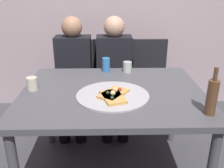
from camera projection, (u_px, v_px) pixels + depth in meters
dining_table at (112, 100)px, 1.83m from camera, size 1.31×1.03×0.74m
pizza_tray at (112, 95)px, 1.70m from camera, size 0.50×0.50×0.01m
pizza_slice_last at (114, 93)px, 1.70m from camera, size 0.23×0.25×0.05m
pizza_slice_extra at (113, 97)px, 1.64m from camera, size 0.19×0.25×0.05m
wine_bottle at (212, 97)px, 1.43m from camera, size 0.06×0.06×0.29m
tumbler_near at (127, 67)px, 2.16m from camera, size 0.08×0.08×0.09m
tumbler_far at (32, 84)px, 1.79m from camera, size 0.08×0.08×0.10m
soda_can at (106, 65)px, 2.17m from camera, size 0.07×0.07×0.12m
chair_left at (76, 77)px, 2.73m from camera, size 0.44×0.44×0.90m
chair_middle at (114, 77)px, 2.73m from camera, size 0.44×0.44×0.90m
chair_right at (148, 76)px, 2.74m from camera, size 0.44×0.44×0.90m
guest_in_sweater at (73, 70)px, 2.54m from camera, size 0.36×0.56×1.17m
guest_in_beanie at (114, 70)px, 2.55m from camera, size 0.36×0.56×1.17m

